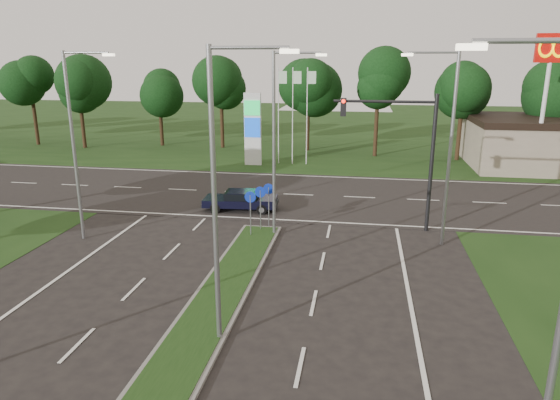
# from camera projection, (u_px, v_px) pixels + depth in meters

# --- Properties ---
(verge_far) EXTENTS (160.00, 50.00, 0.02)m
(verge_far) POSITION_uv_depth(u_px,v_px,m) (322.00, 131.00, 62.50)
(verge_far) COLOR #183210
(verge_far) RESTS_ON ground
(cross_road) EXTENTS (160.00, 12.00, 0.02)m
(cross_road) POSITION_uv_depth(u_px,v_px,m) (283.00, 194.00, 33.05)
(cross_road) COLOR black
(cross_road) RESTS_ON ground
(median_kerb) EXTENTS (2.00, 26.00, 0.12)m
(median_kerb) POSITION_uv_depth(u_px,v_px,m) (172.00, 374.00, 14.04)
(median_kerb) COLOR slate
(median_kerb) RESTS_ON ground
(streetlight_median_near) EXTENTS (2.53, 0.22, 9.00)m
(streetlight_median_near) POSITION_uv_depth(u_px,v_px,m) (221.00, 186.00, 14.42)
(streetlight_median_near) COLOR gray
(streetlight_median_near) RESTS_ON ground
(streetlight_median_far) EXTENTS (2.53, 0.22, 9.00)m
(streetlight_median_far) POSITION_uv_depth(u_px,v_px,m) (278.00, 136.00, 23.92)
(streetlight_median_far) COLOR gray
(streetlight_median_far) RESTS_ON ground
(streetlight_left_far) EXTENTS (2.53, 0.22, 9.00)m
(streetlight_left_far) POSITION_uv_depth(u_px,v_px,m) (76.00, 137.00, 23.48)
(streetlight_left_far) COLOR gray
(streetlight_left_far) RESTS_ON ground
(streetlight_right_far) EXTENTS (2.53, 0.22, 9.00)m
(streetlight_right_far) POSITION_uv_depth(u_px,v_px,m) (447.00, 140.00, 22.70)
(streetlight_right_far) COLOR gray
(streetlight_right_far) RESTS_ON ground
(traffic_signal) EXTENTS (5.10, 0.42, 7.00)m
(traffic_signal) POSITION_uv_depth(u_px,v_px,m) (406.00, 141.00, 24.97)
(traffic_signal) COLOR black
(traffic_signal) RESTS_ON ground
(median_signs) EXTENTS (1.16, 1.76, 2.38)m
(median_signs) POSITION_uv_depth(u_px,v_px,m) (260.00, 200.00, 25.37)
(median_signs) COLOR gray
(median_signs) RESTS_ON ground
(gas_pylon) EXTENTS (5.80, 1.26, 8.00)m
(gas_pylon) POSITION_uv_depth(u_px,v_px,m) (255.00, 127.00, 41.37)
(gas_pylon) COLOR silver
(gas_pylon) RESTS_ON ground
(mcdonalds_sign) EXTENTS (2.20, 0.47, 10.40)m
(mcdonalds_sign) POSITION_uv_depth(u_px,v_px,m) (549.00, 69.00, 35.64)
(mcdonalds_sign) COLOR silver
(mcdonalds_sign) RESTS_ON ground
(treeline_far) EXTENTS (6.00, 6.00, 9.90)m
(treeline_far) POSITION_uv_depth(u_px,v_px,m) (311.00, 79.00, 46.32)
(treeline_far) COLOR black
(treeline_far) RESTS_ON ground
(navy_sedan) EXTENTS (4.37, 2.04, 1.17)m
(navy_sedan) POSITION_uv_depth(u_px,v_px,m) (241.00, 200.00, 29.38)
(navy_sedan) COLOR black
(navy_sedan) RESTS_ON ground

